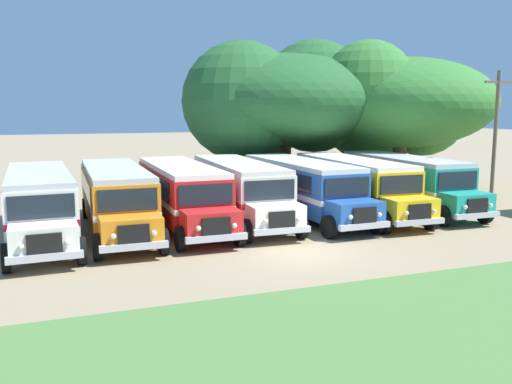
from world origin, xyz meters
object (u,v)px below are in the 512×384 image
utility_pole (495,137)px  secondary_tree (393,105)px  parked_bus_slot_3 (240,187)px  parked_bus_slot_0 (40,201)px  parked_bus_slot_1 (116,195)px  parked_bus_slot_4 (302,185)px  broad_shade_tree (279,101)px  parked_bus_slot_6 (405,179)px  parked_bus_slot_2 (182,191)px  parked_bus_slot_5 (354,183)px

utility_pole → secondary_tree: bearing=87.0°
parked_bus_slot_3 → secondary_tree: 16.31m
parked_bus_slot_0 → parked_bus_slot_1: size_ratio=1.00×
parked_bus_slot_4 → utility_pole: bearing=76.3°
secondary_tree → utility_pole: bearing=-93.0°
parked_bus_slot_0 → parked_bus_slot_4: 12.41m
parked_bus_slot_3 → parked_bus_slot_4: (3.19, -0.41, 0.00)m
parked_bus_slot_3 → broad_shade_tree: size_ratio=0.72×
parked_bus_slot_6 → secondary_tree: 9.76m
broad_shade_tree → secondary_tree: broad_shade_tree is taller
parked_bus_slot_1 → utility_pole: bearing=84.2°
parked_bus_slot_4 → secondary_tree: bearing=124.7°
parked_bus_slot_2 → secondary_tree: size_ratio=0.76×
parked_bus_slot_4 → utility_pole: utility_pole is taller
parked_bus_slot_1 → parked_bus_slot_6: bearing=91.3°
parked_bus_slot_0 → parked_bus_slot_2: 6.25m
parked_bus_slot_1 → parked_bus_slot_3: size_ratio=1.00×
parked_bus_slot_1 → parked_bus_slot_2: size_ratio=1.00×
parked_bus_slot_2 → parked_bus_slot_6: same height
parked_bus_slot_1 → parked_bus_slot_6: same height
parked_bus_slot_0 → parked_bus_slot_6: (18.74, 0.59, 0.00)m
parked_bus_slot_1 → parked_bus_slot_2: 3.04m
parked_bus_slot_6 → utility_pole: bearing=60.4°
parked_bus_slot_5 → parked_bus_slot_3: bearing=-93.2°
parked_bus_slot_0 → parked_bus_slot_5: same height
parked_bus_slot_5 → parked_bus_slot_6: (3.37, 0.28, 0.00)m
parked_bus_slot_2 → parked_bus_slot_1: bearing=-86.0°
broad_shade_tree → parked_bus_slot_4: bearing=-107.0°
parked_bus_slot_3 → parked_bus_slot_5: (6.17, -0.55, 0.00)m
parked_bus_slot_1 → utility_pole: 19.70m
parked_bus_slot_4 → parked_bus_slot_6: bearing=89.9°
parked_bus_slot_3 → secondary_tree: (13.94, 7.40, 4.13)m
parked_bus_slot_6 → utility_pole: 5.13m
parked_bus_slot_0 → utility_pole: size_ratio=1.47×
parked_bus_slot_2 → parked_bus_slot_3: (2.99, 0.28, 0.00)m
parked_bus_slot_5 → parked_bus_slot_0: bearing=-86.9°
parked_bus_slot_2 → parked_bus_slot_6: (12.52, 0.01, 0.00)m
parked_bus_slot_6 → utility_pole: utility_pole is taller
parked_bus_slot_6 → parked_bus_slot_3: bearing=-89.7°
parked_bus_slot_6 → secondary_tree: (4.40, 7.67, 4.13)m
parked_bus_slot_4 → parked_bus_slot_5: same height
parked_bus_slot_5 → secondary_tree: size_ratio=0.76×
parked_bus_slot_4 → broad_shade_tree: size_ratio=0.72×
parked_bus_slot_1 → parked_bus_slot_3: (6.03, 0.48, 0.00)m
parked_bus_slot_2 → utility_pole: (16.40, -2.36, 2.37)m
parked_bus_slot_4 → parked_bus_slot_0: bearing=-89.3°
parked_bus_slot_1 → broad_shade_tree: 16.97m
parked_bus_slot_3 → broad_shade_tree: 12.81m
parked_bus_slot_0 → parked_bus_slot_4: bearing=90.0°
parked_bus_slot_2 → parked_bus_slot_3: bearing=95.5°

